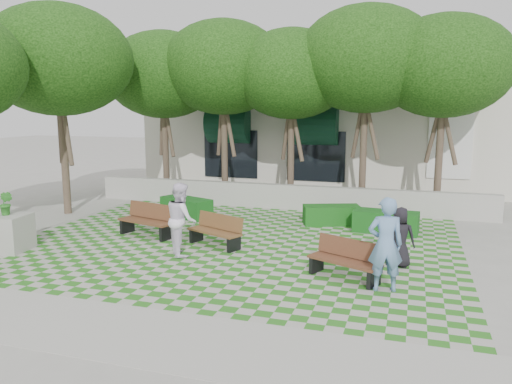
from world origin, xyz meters
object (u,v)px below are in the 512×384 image
(bench_east, at_px, (346,260))
(bench_mid, at_px, (216,231))
(bench_west, at_px, (148,221))
(planter_back, at_px, (8,231))
(person_dark, at_px, (400,237))
(person_blue, at_px, (385,244))
(hedge_midright, at_px, (331,215))
(hedge_east, at_px, (386,222))
(person_white, at_px, (181,219))
(hedge_midleft, at_px, (186,207))

(bench_east, relative_size, bench_mid, 1.01)
(bench_west, bearing_deg, planter_back, -121.79)
(bench_east, xyz_separation_m, person_dark, (1.08, 1.23, 0.30))
(planter_back, height_order, person_blue, person_blue)
(bench_east, distance_m, person_dark, 1.66)
(hedge_midright, bearing_deg, person_blue, -70.43)
(hedge_east, bearing_deg, person_dark, -81.45)
(planter_back, relative_size, person_white, 0.85)
(hedge_midright, bearing_deg, hedge_midleft, -175.74)
(bench_east, relative_size, planter_back, 1.09)
(bench_mid, relative_size, hedge_midleft, 0.90)
(hedge_midright, xyz_separation_m, planter_back, (-7.58, -5.54, 0.22))
(hedge_midleft, xyz_separation_m, person_dark, (7.15, -3.46, 0.39))
(bench_east, bearing_deg, hedge_midright, 127.26)
(bench_mid, xyz_separation_m, bench_west, (-2.31, 0.41, 0.04))
(hedge_east, height_order, hedge_midright, hedge_east)
(hedge_east, bearing_deg, bench_mid, -145.99)
(bench_east, bearing_deg, bench_mid, -178.52)
(hedge_midright, bearing_deg, person_dark, -60.01)
(bench_mid, bearing_deg, hedge_midleft, 150.51)
(person_dark, xyz_separation_m, person_white, (-5.32, -0.64, 0.21))
(bench_mid, height_order, person_dark, person_dark)
(hedge_east, xyz_separation_m, hedge_midright, (-1.72, 0.57, -0.02))
(hedge_midright, distance_m, planter_back, 9.39)
(bench_east, xyz_separation_m, hedge_midright, (-1.13, 5.06, -0.11))
(bench_mid, bearing_deg, bench_west, -166.80)
(person_blue, bearing_deg, bench_mid, -38.86)
(hedge_midright, height_order, person_dark, person_dark)
(planter_back, relative_size, person_dark, 1.11)
(planter_back, height_order, person_dark, planter_back)
(person_blue, relative_size, person_white, 1.05)
(hedge_midright, distance_m, person_blue, 5.92)
(bench_east, bearing_deg, person_white, -163.22)
(bench_mid, bearing_deg, person_white, -94.87)
(hedge_midright, bearing_deg, person_white, -124.84)
(bench_mid, distance_m, hedge_midright, 4.32)
(bench_east, bearing_deg, hedge_east, 107.17)
(person_white, bearing_deg, person_dark, -120.01)
(bench_west, distance_m, hedge_east, 7.07)
(hedge_midright, bearing_deg, hedge_east, -18.27)
(person_white, bearing_deg, hedge_east, -87.92)
(bench_west, bearing_deg, bench_east, -2.85)
(hedge_east, relative_size, person_dark, 1.32)
(person_blue, relative_size, person_dark, 1.37)
(hedge_midleft, bearing_deg, bench_east, -37.66)
(hedge_midright, distance_m, person_white, 5.48)
(bench_east, height_order, bench_west, bench_west)
(bench_west, distance_m, hedge_midleft, 2.70)
(hedge_east, relative_size, planter_back, 1.19)
(hedge_midright, xyz_separation_m, person_dark, (2.21, -3.83, 0.40))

